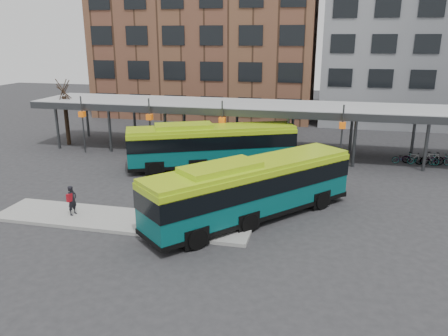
% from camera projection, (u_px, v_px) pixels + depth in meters
% --- Properties ---
extents(ground, '(120.00, 120.00, 0.00)m').
position_uv_depth(ground, '(234.00, 210.00, 24.93)').
color(ground, '#28282B').
rests_on(ground, ground).
extents(boarding_island, '(14.00, 3.00, 0.18)m').
position_uv_depth(boarding_island, '(122.00, 220.00, 23.31)').
color(boarding_island, gray).
rests_on(boarding_island, ground).
extents(canopy, '(40.00, 6.53, 4.80)m').
position_uv_depth(canopy, '(266.00, 107.00, 35.81)').
color(canopy, '#999B9E').
rests_on(canopy, ground).
extents(tree, '(1.64, 1.64, 5.60)m').
position_uv_depth(tree, '(66.00, 118.00, 39.33)').
color(tree, black).
rests_on(tree, ground).
extents(building_brick, '(26.00, 14.00, 22.00)m').
position_uv_depth(building_brick, '(209.00, 24.00, 53.76)').
color(building_brick, brown).
rests_on(building_brick, ground).
extents(building_grey, '(24.00, 14.00, 20.00)m').
position_uv_depth(building_grey, '(435.00, 32.00, 48.39)').
color(building_grey, slate).
rests_on(building_grey, ground).
extents(bus_front, '(10.13, 11.10, 3.42)m').
position_uv_depth(bus_front, '(252.00, 188.00, 23.18)').
color(bus_front, '#075152').
rests_on(bus_front, ground).
extents(bus_rear, '(12.38, 7.54, 3.42)m').
position_uv_depth(bus_rear, '(211.00, 145.00, 32.47)').
color(bus_rear, '#075152').
rests_on(bus_rear, ground).
extents(pedestrian, '(0.49, 0.67, 1.64)m').
position_uv_depth(pedestrian, '(72.00, 200.00, 23.58)').
color(pedestrian, black).
rests_on(pedestrian, boarding_island).
extents(bike_rack, '(4.42, 1.00, 1.07)m').
position_uv_depth(bike_rack, '(424.00, 159.00, 33.54)').
color(bike_rack, slate).
rests_on(bike_rack, ground).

